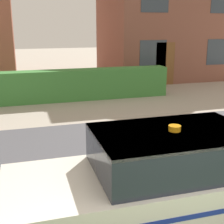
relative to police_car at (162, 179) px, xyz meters
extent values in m
cube|color=#4C4C51|center=(0.15, 1.76, -0.70)|extent=(28.00, 6.81, 0.01)
cube|color=#3D7F38|center=(-0.06, 8.38, -0.09)|extent=(8.21, 0.73, 1.22)
cylinder|color=black|center=(-1.44, 0.73, -0.38)|extent=(0.62, 0.21, 0.62)
cylinder|color=black|center=(1.33, 0.70, -0.38)|extent=(0.62, 0.21, 0.62)
cube|color=silver|center=(-0.06, 0.00, -0.17)|extent=(4.49, 1.67, 0.69)
cube|color=#232833|center=(0.16, 0.00, 0.46)|extent=(2.32, 1.48, 0.57)
cube|color=silver|center=(0.16, 0.00, 0.72)|extent=(2.32, 1.48, 0.04)
cube|color=navy|center=(-0.06, 0.82, -0.12)|extent=(4.25, 0.05, 0.07)
cube|color=navy|center=(-0.07, -0.82, -0.12)|extent=(4.25, 0.05, 0.07)
cylinder|color=orange|center=(0.16, 0.00, 0.79)|extent=(0.18, 0.18, 0.08)
cube|color=brown|center=(6.28, 13.00, 2.09)|extent=(6.75, 5.31, 5.59)
cube|color=brown|center=(5.09, 10.34, 0.35)|extent=(1.00, 0.02, 2.10)
cube|color=#333D47|center=(4.42, 10.34, 0.86)|extent=(1.40, 0.02, 1.30)
cube|color=#333D47|center=(8.14, 10.34, 0.86)|extent=(1.40, 0.02, 1.30)
cube|color=#333D47|center=(8.14, 10.34, 3.43)|extent=(1.40, 0.02, 1.30)
camera|label=1|loc=(-1.92, -3.81, 2.22)|focal=50.00mm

